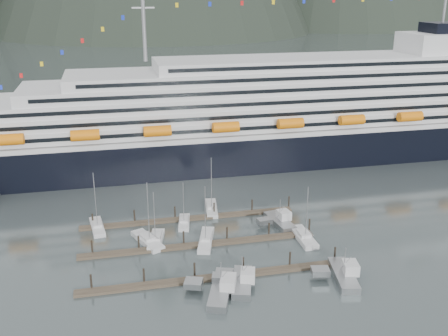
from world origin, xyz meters
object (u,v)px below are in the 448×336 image
at_px(sailboat_d, 206,240).
at_px(sailboat_e, 97,227).
at_px(trawler_e, 279,221).
at_px(sailboat_f, 184,223).
at_px(sailboat_h, 304,237).
at_px(sailboat_c, 148,241).
at_px(trawler_d, 343,274).
at_px(trawler_c, 220,288).
at_px(cruise_ship, 283,119).
at_px(sailboat_a, 156,240).
at_px(sailboat_g, 211,208).
at_px(trawler_b, 241,281).

distance_m(sailboat_d, sailboat_e, 24.52).
bearing_deg(trawler_e, sailboat_f, 68.44).
height_order(sailboat_h, trawler_e, sailboat_h).
height_order(sailboat_c, trawler_d, sailboat_c).
bearing_deg(trawler_c, cruise_ship, -6.87).
bearing_deg(sailboat_f, sailboat_h, -108.39).
distance_m(sailboat_a, sailboat_d, 10.24).
relative_size(sailboat_e, sailboat_f, 1.30).
bearing_deg(sailboat_d, sailboat_f, 34.12).
xyz_separation_m(sailboat_h, trawler_d, (1.30, -16.00, 0.43)).
xyz_separation_m(sailboat_a, sailboat_c, (-1.74, 0.06, 0.02)).
bearing_deg(sailboat_g, sailboat_f, 138.61).
bearing_deg(trawler_b, trawler_c, 124.14).
relative_size(sailboat_a, sailboat_d, 0.90).
xyz_separation_m(sailboat_e, trawler_b, (24.64, -28.92, 0.42)).
xyz_separation_m(sailboat_a, sailboat_g, (14.29, 13.45, 0.00)).
relative_size(sailboat_c, sailboat_h, 1.11).
relative_size(sailboat_c, sailboat_g, 1.02).
distance_m(sailboat_c, sailboat_g, 20.88).
relative_size(trawler_d, trawler_e, 1.14).
xyz_separation_m(cruise_ship, sailboat_h, (-13.45, -53.92, -11.61)).
bearing_deg(sailboat_c, sailboat_e, 26.42).
distance_m(cruise_ship, sailboat_d, 61.79).
xyz_separation_m(sailboat_c, trawler_c, (10.51, -21.18, 0.40)).
bearing_deg(sailboat_h, sailboat_d, 81.30).
bearing_deg(sailboat_g, sailboat_c, 138.17).
bearing_deg(trawler_e, sailboat_g, 41.23).
relative_size(sailboat_f, trawler_b, 1.02).
height_order(sailboat_a, sailboat_g, sailboat_g).
xyz_separation_m(sailboat_c, trawler_b, (14.62, -19.91, 0.40)).
xyz_separation_m(trawler_c, trawler_d, (22.44, -0.40, 0.03)).
bearing_deg(sailboat_e, sailboat_c, -138.79).
height_order(sailboat_d, trawler_d, sailboat_d).
distance_m(sailboat_f, trawler_e, 20.91).
relative_size(sailboat_c, trawler_e, 1.37).
height_order(sailboat_g, trawler_d, sailboat_g).
distance_m(cruise_ship, trawler_d, 71.84).
xyz_separation_m(sailboat_a, sailboat_e, (-11.76, 9.07, 0.00)).
bearing_deg(trawler_c, trawler_e, -18.45).
distance_m(cruise_ship, sailboat_g, 46.93).
height_order(sailboat_a, trawler_c, sailboat_a).
xyz_separation_m(sailboat_c, sailboat_g, (16.02, 13.39, -0.02)).
bearing_deg(sailboat_d, sailboat_g, 0.72).
distance_m(sailboat_g, trawler_b, 33.33).
relative_size(cruise_ship, sailboat_e, 15.48).
bearing_deg(sailboat_g, trawler_e, -121.73).
distance_m(sailboat_a, trawler_d, 37.92).
distance_m(sailboat_h, trawler_c, 26.27).
xyz_separation_m(cruise_ship, sailboat_e, (-55.13, -39.33, -11.63)).
bearing_deg(trawler_e, trawler_d, -179.46).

